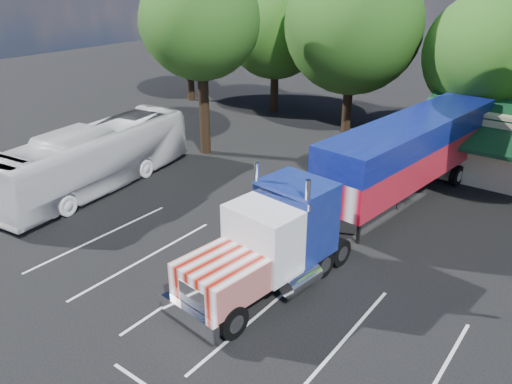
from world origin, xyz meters
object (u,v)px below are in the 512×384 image
Objects in this scene: bicycle at (396,196)px; tour_bus at (95,158)px; semi_truck at (382,168)px; woman at (271,251)px; silver_sedan at (469,157)px.

tour_bus is at bearing -176.57° from bicycle.
semi_truck reaches higher than woman.
semi_truck reaches higher than bicycle.
semi_truck is 1.76× the size of tour_bus.
tour_bus is at bearing 117.22° from silver_sedan.
semi_truck is 12.64× the size of bicycle.
woman is at bearing -127.30° from bicycle.
bicycle is (0.15, 2.07, -2.24)m from semi_truck.
woman is 17.44m from silver_sedan.
bicycle is at bearing 151.20° from silver_sedan.
woman is 0.11× the size of tour_bus.
tour_bus reaches higher than woman.
bicycle is (1.83, 9.17, -0.27)m from woman.
woman is at bearing 151.15° from silver_sedan.
tour_bus is 23.16m from silver_sedan.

